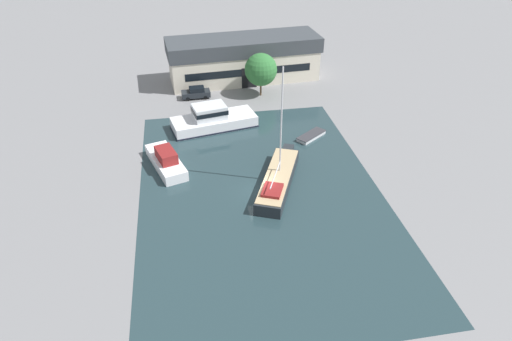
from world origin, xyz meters
TOP-DOWN VIEW (x-y plane):
  - ground_plane at (0.00, 0.00)m, footprint 440.00×440.00m
  - water_canal at (0.00, 0.00)m, footprint 25.23×39.17m
  - warehouse_building at (2.96, 31.89)m, footprint 24.64×9.55m
  - quay_tree_near_building at (4.52, 25.06)m, footprint 4.82×4.82m
  - parked_car at (-5.20, 25.70)m, footprint 4.29×2.03m
  - sailboat_moored at (2.16, 1.31)m, footprint 6.98×12.39m
  - motor_cruiser at (-3.56, 15.80)m, footprint 11.70×6.37m
  - small_dinghy at (8.53, 10.86)m, footprint 4.40×3.87m
  - cabin_boat at (-9.74, 6.87)m, footprint 4.87×8.31m

SIDE VIEW (x-z plane):
  - ground_plane at x=0.00m, z-range 0.00..0.00m
  - water_canal at x=0.00m, z-range 0.00..0.01m
  - small_dinghy at x=8.53m, z-range 0.01..0.51m
  - sailboat_moored at x=2.16m, z-range -5.76..7.29m
  - parked_car at x=-5.20m, z-range 0.00..1.69m
  - cabin_boat at x=-9.74m, z-range -0.34..2.11m
  - motor_cruiser at x=-3.56m, z-range -0.46..2.78m
  - warehouse_building at x=2.96m, z-range 0.04..6.90m
  - quay_tree_near_building at x=4.52m, z-range 0.82..7.29m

